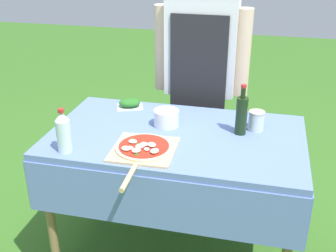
# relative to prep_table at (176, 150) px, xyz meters

# --- Properties ---
(ground_plane) EXTENTS (12.00, 12.00, 0.00)m
(ground_plane) POSITION_rel_prep_table_xyz_m (0.00, 0.00, -0.71)
(ground_plane) COLOR #386B23
(prep_table) EXTENTS (1.35, 0.80, 0.81)m
(prep_table) POSITION_rel_prep_table_xyz_m (0.00, 0.00, 0.00)
(prep_table) COLOR #607AB7
(prep_table) RESTS_ON ground
(person_cook) EXTENTS (0.61, 0.20, 1.63)m
(person_cook) POSITION_rel_prep_table_xyz_m (0.02, 0.62, 0.26)
(person_cook) COLOR #4C4C51
(person_cook) RESTS_ON ground
(pizza_on_peel) EXTENTS (0.31, 0.52, 0.06)m
(pizza_on_peel) POSITION_rel_prep_table_xyz_m (-0.11, -0.23, 0.11)
(pizza_on_peel) COLOR #D1B27F
(pizza_on_peel) RESTS_ON prep_table
(oil_bottle) EXTENTS (0.06, 0.06, 0.27)m
(oil_bottle) POSITION_rel_prep_table_xyz_m (0.33, 0.08, 0.21)
(oil_bottle) COLOR black
(oil_bottle) RESTS_ON prep_table
(water_bottle) EXTENTS (0.07, 0.07, 0.22)m
(water_bottle) POSITION_rel_prep_table_xyz_m (-0.48, -0.31, 0.20)
(water_bottle) COLOR silver
(water_bottle) RESTS_ON prep_table
(herb_container) EXTENTS (0.18, 0.16, 0.06)m
(herb_container) POSITION_rel_prep_table_xyz_m (-0.35, 0.29, 0.13)
(herb_container) COLOR silver
(herb_container) RESTS_ON prep_table
(mixing_tub) EXTENTS (0.14, 0.14, 0.09)m
(mixing_tub) POSITION_rel_prep_table_xyz_m (-0.08, 0.09, 0.14)
(mixing_tub) COLOR silver
(mixing_tub) RESTS_ON prep_table
(sauce_jar) EXTENTS (0.09, 0.09, 0.11)m
(sauce_jar) POSITION_rel_prep_table_xyz_m (0.41, 0.15, 0.14)
(sauce_jar) COLOR silver
(sauce_jar) RESTS_ON prep_table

